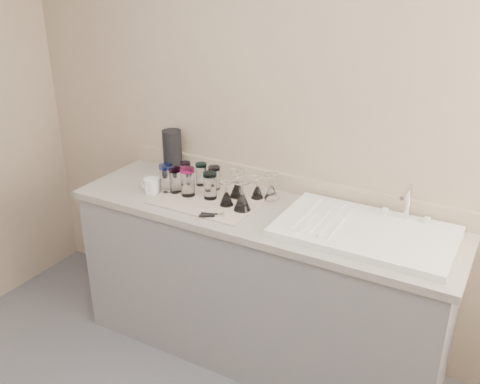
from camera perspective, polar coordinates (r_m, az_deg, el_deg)
The scene contains 19 objects.
room_envelope at distance 1.62m, azimuth -17.17°, elevation 2.80°, with size 3.54×3.50×2.52m.
counter_unit at distance 3.00m, azimuth 2.13°, elevation -9.66°, with size 2.06×0.62×0.90m.
sink_unit at distance 2.59m, azimuth 13.25°, elevation -4.09°, with size 0.82×0.50×0.22m.
dish_towel at distance 2.89m, azimuth -3.28°, elevation -0.74°, with size 0.55×0.42×0.01m, color beige.
tumbler_teal at distance 3.08m, azimuth -5.82°, elevation 2.13°, with size 0.06×0.06×0.12m.
tumbler_cyan at distance 3.04m, azimuth -4.15°, elevation 1.93°, with size 0.06×0.06×0.13m.
tumbler_purple at distance 2.98m, azimuth -2.76°, elevation 1.54°, with size 0.07×0.07×0.13m.
tumbler_magenta at distance 2.96m, azimuth -6.94°, elevation 1.30°, with size 0.07×0.07×0.14m.
tumbler_blue at distance 2.90m, azimuth -5.60°, elevation 1.12°, with size 0.08×0.08×0.16m.
tumbler_lavender at distance 2.86m, azimuth -3.21°, elevation 0.71°, with size 0.07×0.07×0.15m.
tumbler_extra at distance 2.97m, azimuth -7.85°, elevation 1.50°, with size 0.08×0.08×0.15m.
goblet_back_left at distance 2.88m, azimuth -0.27°, elevation 0.46°, with size 0.09×0.09×0.15m.
goblet_back_right at distance 2.88m, azimuth 1.85°, elevation 0.14°, with size 0.07×0.07×0.12m.
goblet_front_left at distance 2.79m, azimuth -1.45°, elevation -0.53°, with size 0.07×0.07×0.13m.
goblet_front_right at distance 2.73m, azimuth 0.24°, elevation -0.85°, with size 0.09×0.09×0.16m.
goblet_extra at distance 2.87m, azimuth 3.35°, elevation 0.19°, with size 0.08×0.08×0.14m.
can_opener at distance 2.69m, azimuth -2.97°, elevation -2.48°, with size 0.12×0.08×0.02m.
white_mug at distance 3.00m, azimuth -9.43°, elevation 0.68°, with size 0.12×0.08×0.08m.
paper_towel_roll at distance 3.22m, azimuth -7.21°, elevation 4.22°, with size 0.14×0.14×0.27m.
Camera 1 is at (1.13, -1.03, 2.11)m, focal length 40.00 mm.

